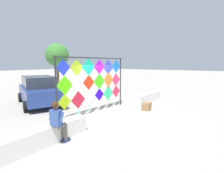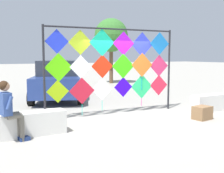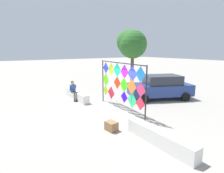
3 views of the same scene
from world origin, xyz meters
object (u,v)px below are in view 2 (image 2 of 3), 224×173
at_px(kite_display_rack, 113,62).
at_px(cardboard_box_large, 202,113).
at_px(parked_car, 59,80).
at_px(tree_broadleaf, 112,36).
at_px(seated_vendor, 9,107).

bearing_deg(kite_display_rack, cardboard_box_large, -44.58).
xyz_separation_m(kite_display_rack, parked_car, (-0.55, 4.10, -0.87)).
bearing_deg(parked_car, kite_display_rack, -82.41).
bearing_deg(kite_display_rack, tree_broadleaf, 61.27).
distance_m(kite_display_rack, parked_car, 4.22).
relative_size(seated_vendor, parked_car, 0.29).
height_order(cardboard_box_large, tree_broadleaf, tree_broadleaf).
height_order(seated_vendor, tree_broadleaf, tree_broadleaf).
height_order(kite_display_rack, cardboard_box_large, kite_display_rack).
height_order(parked_car, cardboard_box_large, parked_car).
distance_m(cardboard_box_large, tree_broadleaf, 12.15).
bearing_deg(kite_display_rack, parked_car, 97.59).
relative_size(kite_display_rack, seated_vendor, 3.23).
height_order(seated_vendor, parked_car, parked_car).
distance_m(seated_vendor, parked_car, 6.43).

